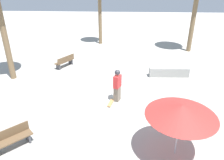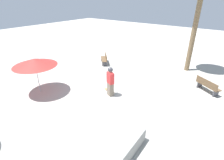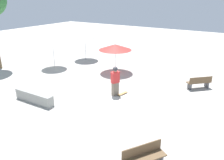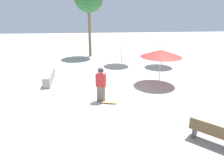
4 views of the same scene
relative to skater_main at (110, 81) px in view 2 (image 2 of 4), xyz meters
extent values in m
plane|color=#ADA8A0|center=(-0.19, 0.83, -0.99)|extent=(60.00, 60.00, 0.00)
cube|color=#726656|center=(0.00, 0.00, -0.57)|extent=(0.46, 0.40, 0.83)
cube|color=red|center=(0.00, 0.00, 0.18)|extent=(0.55, 0.45, 0.68)
sphere|color=beige|center=(0.00, 0.00, 0.66)|extent=(0.27, 0.27, 0.27)
sphere|color=#2D2D33|center=(0.00, 0.00, 0.69)|extent=(0.30, 0.30, 0.30)
cube|color=#B7844C|center=(0.35, -0.33, -0.92)|extent=(0.82, 0.36, 0.02)
cylinder|color=silver|center=(0.61, -0.30, -0.96)|extent=(0.06, 0.04, 0.05)
cylinder|color=silver|center=(0.58, -0.46, -0.96)|extent=(0.06, 0.04, 0.05)
cylinder|color=silver|center=(0.13, -0.19, -0.96)|extent=(0.06, 0.04, 0.05)
cylinder|color=silver|center=(0.09, -0.36, -0.96)|extent=(0.06, 0.04, 0.05)
cube|color=gray|center=(-3.27, 3.39, -0.68)|extent=(0.52, 2.65, 0.62)
cube|color=#47474C|center=(3.41, -3.59, -0.79)|extent=(0.34, 0.33, 0.40)
cube|color=#47474C|center=(4.28, -4.48, -0.79)|extent=(0.34, 0.33, 0.40)
cube|color=brown|center=(3.85, -4.04, -0.56)|extent=(1.44, 1.45, 0.05)
cube|color=brown|center=(3.70, -4.18, -0.34)|extent=(1.15, 1.17, 0.40)
cube|color=#47474C|center=(-4.09, -4.38, -0.79)|extent=(0.28, 0.38, 0.40)
cube|color=#47474C|center=(-5.14, -3.71, -0.79)|extent=(0.28, 0.38, 0.40)
cube|color=brown|center=(-4.62, -4.05, -0.56)|extent=(1.59, 1.23, 0.05)
cube|color=brown|center=(-4.51, -3.88, -0.34)|extent=(1.37, 0.89, 0.40)
cylinder|color=#B7B7BC|center=(3.80, 2.34, 0.04)|extent=(0.05, 0.05, 2.06)
cone|color=red|center=(3.80, 2.34, 1.01)|extent=(2.56, 2.56, 0.44)
cylinder|color=brown|center=(-2.52, -6.98, 2.20)|extent=(0.37, 0.37, 6.38)
camera|label=1|loc=(10.27, 0.23, 5.32)|focal=35.00mm
camera|label=2|loc=(-5.65, 7.31, 4.51)|focal=28.00mm
camera|label=3|loc=(-10.35, -6.34, 4.70)|focal=35.00mm
camera|label=4|loc=(-0.37, -10.50, 3.75)|focal=35.00mm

